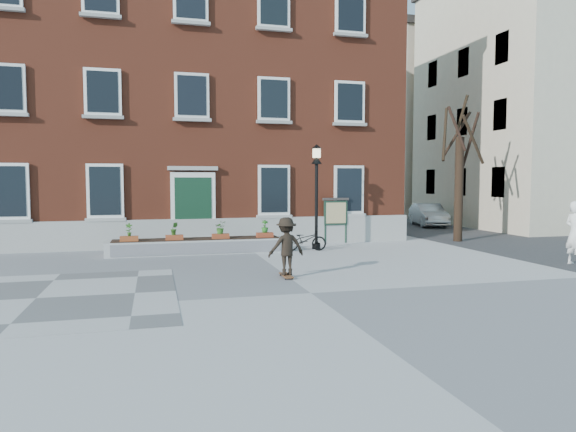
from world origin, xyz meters
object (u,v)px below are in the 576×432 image
object	(u,v)px
bystander	(575,233)
skateboarder	(286,246)
parked_car	(428,215)
notice_board	(336,213)
lamp_post	(316,182)
bicycle	(305,240)

from	to	relation	value
bystander	skateboarder	bearing A→B (deg)	85.47
parked_car	notice_board	distance (m)	9.85
notice_board	skateboarder	distance (m)	7.81
skateboarder	lamp_post	bearing A→B (deg)	64.37
bicycle	notice_board	world-z (taller)	notice_board
lamp_post	notice_board	xyz separation A→B (m)	(1.32, 1.51, -1.28)
lamp_post	skateboarder	size ratio (longest dim) A/B	2.44
bystander	notice_board	world-z (taller)	bystander
lamp_post	notice_board	world-z (taller)	lamp_post
bystander	bicycle	bearing A→B (deg)	51.61
bicycle	lamp_post	size ratio (longest dim) A/B	0.40
bicycle	notice_board	size ratio (longest dim) A/B	0.84
parked_car	notice_board	xyz separation A→B (m)	(-7.75, -6.05, 0.62)
notice_board	skateboarder	size ratio (longest dim) A/B	1.16
lamp_post	skateboarder	distance (m)	6.09
bicycle	parked_car	world-z (taller)	parked_car
notice_board	skateboarder	xyz separation A→B (m)	(-3.85, -6.78, -0.43)
parked_car	lamp_post	world-z (taller)	lamp_post
parked_car	skateboarder	world-z (taller)	skateboarder
parked_car	bystander	bearing A→B (deg)	-86.52
lamp_post	bicycle	bearing A→B (deg)	-141.76
bicycle	parked_car	size ratio (longest dim) A/B	0.40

